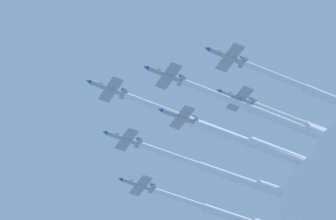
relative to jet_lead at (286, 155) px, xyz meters
name	(u,v)px	position (x,y,z in m)	size (l,w,h in m)	color
jet_lead	(286,155)	(0.00, 0.00, 0.00)	(28.00, 76.43, 3.88)	#9EA3AD
jet_starboard_inner	(293,197)	(12.67, -5.05, -1.78)	(26.59, 75.86, 3.87)	#9EA3AD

